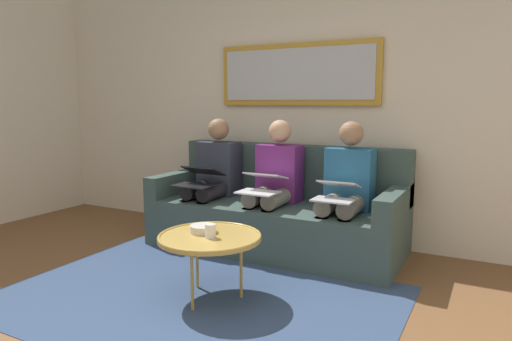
% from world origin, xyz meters
% --- Properties ---
extents(wall_rear, '(6.00, 0.12, 2.60)m').
position_xyz_m(wall_rear, '(0.00, -2.60, 1.30)').
color(wall_rear, beige).
rests_on(wall_rear, ground_plane).
extents(area_rug, '(2.60, 1.80, 0.01)m').
position_xyz_m(area_rug, '(0.00, -0.85, 0.00)').
color(area_rug, '#33476B').
rests_on(area_rug, ground_plane).
extents(couch, '(2.20, 0.90, 0.90)m').
position_xyz_m(couch, '(0.00, -2.12, 0.31)').
color(couch, '#384C47').
rests_on(couch, ground_plane).
extents(framed_mirror, '(1.58, 0.05, 0.57)m').
position_xyz_m(framed_mirror, '(0.00, -2.51, 1.55)').
color(framed_mirror, '#B7892D').
extents(coffee_table, '(0.68, 0.68, 0.44)m').
position_xyz_m(coffee_table, '(-0.08, -0.90, 0.42)').
color(coffee_table, tan).
rests_on(coffee_table, ground_plane).
extents(cup, '(0.07, 0.07, 0.09)m').
position_xyz_m(cup, '(-0.11, -0.87, 0.47)').
color(cup, silver).
rests_on(cup, coffee_table).
extents(bowl, '(0.17, 0.17, 0.05)m').
position_xyz_m(bowl, '(-0.00, -0.94, 0.45)').
color(bowl, beige).
rests_on(bowl, coffee_table).
extents(person_left, '(0.38, 0.58, 1.14)m').
position_xyz_m(person_left, '(-0.64, -2.05, 0.61)').
color(person_left, '#235B84').
rests_on(person_left, couch).
extents(laptop_silver, '(0.31, 0.33, 0.14)m').
position_xyz_m(laptop_silver, '(-0.64, -1.80, 0.62)').
color(laptop_silver, silver).
extents(person_middle, '(0.38, 0.58, 1.14)m').
position_xyz_m(person_middle, '(0.00, -2.05, 0.61)').
color(person_middle, '#66236B').
rests_on(person_middle, couch).
extents(laptop_white, '(0.32, 0.37, 0.16)m').
position_xyz_m(laptop_white, '(0.00, -1.81, 0.63)').
color(laptop_white, white).
extents(person_right, '(0.38, 0.58, 1.14)m').
position_xyz_m(person_right, '(0.64, -2.05, 0.61)').
color(person_right, '#2D3342').
rests_on(person_right, couch).
extents(laptop_black, '(0.35, 0.38, 0.17)m').
position_xyz_m(laptop_black, '(0.64, -1.82, 0.63)').
color(laptop_black, black).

